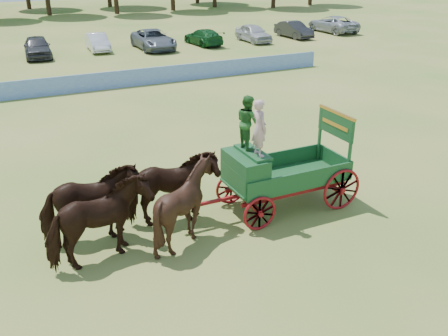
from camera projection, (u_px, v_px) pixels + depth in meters
ground at (330, 204)px, 16.49m from camera, size 160.00×160.00×0.00m
horse_lead_left at (99, 223)px, 13.01m from camera, size 2.99×1.87×2.34m
horse_lead_right at (90, 205)px, 13.92m from camera, size 2.84×1.42×2.34m
horse_wheel_left at (185, 204)px, 13.97m from camera, size 2.42×2.23×2.35m
horse_wheel_right at (171, 189)px, 14.88m from camera, size 2.91×1.61×2.34m
farm_dray at (266, 162)px, 15.41m from camera, size 5.99×2.00×3.85m
sponsor_banner at (139, 77)px, 30.72m from camera, size 26.00×0.08×1.05m
parked_cars at (127, 41)px, 41.63m from camera, size 51.83×7.03×1.63m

